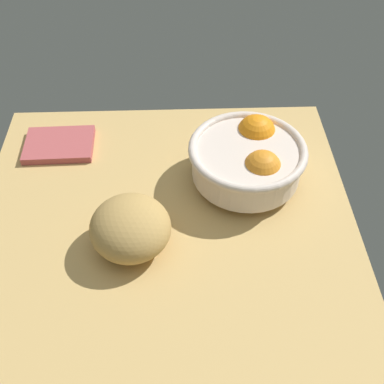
{
  "coord_description": "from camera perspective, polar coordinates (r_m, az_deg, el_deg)",
  "views": [
    {
      "loc": [
        -2.81,
        58.14,
        68.71
      ],
      "look_at": [
        -4.91,
        -2.52,
        5.0
      ],
      "focal_mm": 45.62,
      "sensor_mm": 36.0,
      "label": 1
    }
  ],
  "objects": [
    {
      "name": "bread_loaf",
      "position": [
        0.84,
        -7.21,
        -4.17
      ],
      "size": [
        19.08,
        19.15,
        9.16
      ],
      "primitive_type": "ellipsoid",
      "rotation": [
        0.0,
        0.0,
        2.09
      ],
      "color": "tan",
      "rests_on": "ground"
    },
    {
      "name": "ground_plane",
      "position": [
        0.91,
        -3.04,
        -4.04
      ],
      "size": [
        70.07,
        67.81,
        3.0
      ],
      "primitive_type": "cube",
      "color": "tan"
    },
    {
      "name": "napkin_folded",
      "position": [
        1.08,
        -15.25,
        5.36
      ],
      "size": [
        14.53,
        10.92,
        1.53
      ],
      "primitive_type": "cube",
      "rotation": [
        0.0,
        0.0,
        0.02
      ],
      "color": "#B34F51",
      "rests_on": "ground"
    },
    {
      "name": "fruit_bowl",
      "position": [
        0.94,
        6.68,
        4.01
      ],
      "size": [
        22.51,
        22.51,
        10.68
      ],
      "color": "silver",
      "rests_on": "ground"
    }
  ]
}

